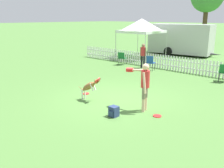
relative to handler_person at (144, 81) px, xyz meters
name	(u,v)px	position (x,y,z in m)	size (l,w,h in m)	color
ground_plane	(117,99)	(-1.40, 0.27, -1.01)	(240.00, 240.00, 0.00)	#4C7A38
handler_person	(144,81)	(0.00, 0.00, 0.00)	(1.05, 0.46, 1.61)	beige
leaping_dog	(90,86)	(-2.06, -0.53, -0.45)	(1.01, 0.44, 0.93)	olive
frisbee_near_handler	(157,116)	(0.65, -0.12, -1.00)	(0.27, 0.27, 0.02)	red
frisbee_near_dog	(86,94)	(-2.79, -0.10, -1.00)	(0.27, 0.27, 0.02)	red
backpack_on_grass	(114,111)	(-0.35, -1.06, -0.85)	(0.27, 0.29, 0.33)	navy
picket_fence	(192,66)	(-1.40, 6.45, -0.59)	(17.57, 0.04, 0.84)	white
folding_chair_blue_left	(150,62)	(-3.49, 5.45, -0.48)	(0.51, 0.53, 0.89)	#333338
folding_chair_center	(224,71)	(0.57, 5.72, -0.48)	(0.62, 0.63, 0.88)	#333338
folding_chair_green_right	(122,57)	(-5.92, 5.73, -0.52)	(0.56, 0.58, 0.83)	#333338
canopy_tent_main	(142,26)	(-6.74, 8.87, 1.38)	(2.76, 2.76, 2.92)	#B2B2B2
spectator_standing	(143,54)	(-4.31, 5.82, -0.13)	(0.42, 0.27, 1.48)	black
equipment_trailer	(181,39)	(-5.40, 12.42, 0.29)	(5.84, 2.74, 2.47)	#B7B7B7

